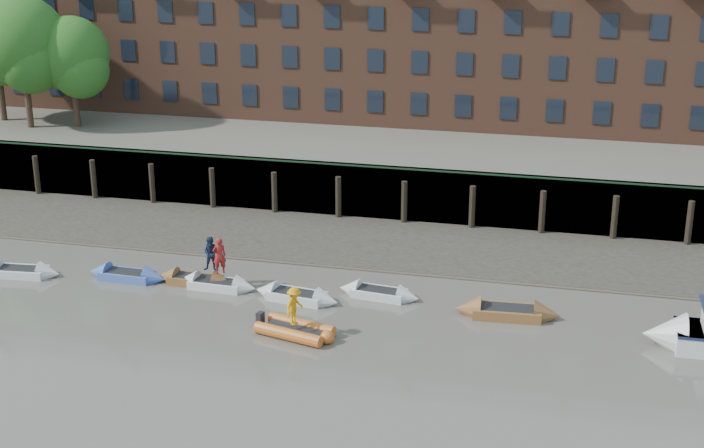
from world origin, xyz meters
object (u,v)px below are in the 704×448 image
(rowboat_5, at_px, (379,293))
(person_rower_b, at_px, (211,254))
(rowboat_6, at_px, (507,312))
(rib_tender, at_px, (298,330))
(rowboat_4, at_px, (296,296))
(rowboat_3, at_px, (216,284))
(person_rower_a, at_px, (219,256))
(person_rib_crew, at_px, (294,306))
(rowboat_1, at_px, (127,275))
(rowboat_0, at_px, (20,272))
(rowboat_2, at_px, (195,280))

(rowboat_5, bearing_deg, person_rower_b, -169.53)
(rowboat_6, bearing_deg, rib_tender, -158.20)
(rowboat_4, bearing_deg, rowboat_6, 11.25)
(rowboat_3, relative_size, person_rower_a, 2.29)
(rowboat_4, height_order, person_rib_crew, person_rib_crew)
(rowboat_1, relative_size, person_rower_b, 2.41)
(rowboat_0, relative_size, rowboat_4, 0.97)
(rowboat_3, height_order, person_rib_crew, person_rib_crew)
(rowboat_3, bearing_deg, rowboat_2, 169.91)
(rowboat_0, xyz_separation_m, person_rower_a, (10.59, 0.89, 1.51))
(rowboat_6, distance_m, rib_tender, 9.81)
(rowboat_2, xyz_separation_m, person_rower_b, (0.93, -0.00, 1.48))
(rowboat_5, relative_size, person_rib_crew, 2.39)
(rowboat_1, height_order, rowboat_3, rowboat_1)
(rowboat_4, xyz_separation_m, rib_tender, (1.19, -3.75, 0.05))
(rowboat_3, height_order, rib_tender, rowboat_3)
(rowboat_3, bearing_deg, rowboat_1, -178.02)
(rowboat_0, height_order, rowboat_4, rowboat_4)
(rowboat_5, xyz_separation_m, person_rower_a, (-7.88, -0.74, 1.52))
(person_rower_b, bearing_deg, rowboat_0, -179.98)
(rowboat_2, distance_m, rowboat_3, 1.26)
(rib_tender, bearing_deg, rowboat_2, 160.69)
(rowboat_2, relative_size, rowboat_5, 0.99)
(rowboat_4, bearing_deg, person_rower_b, 179.23)
(rowboat_4, height_order, rowboat_6, rowboat_6)
(person_rower_a, height_order, person_rower_b, person_rower_a)
(rowboat_0, height_order, rowboat_5, rowboat_0)
(person_rower_a, xyz_separation_m, person_rower_b, (-0.51, 0.20, -0.04))
(person_rower_b, relative_size, person_rib_crew, 1.00)
(rowboat_4, xyz_separation_m, person_rower_b, (-4.60, 0.77, 1.47))
(rowboat_2, height_order, rowboat_4, rowboat_4)
(rowboat_4, bearing_deg, rowboat_1, -174.65)
(rowboat_0, distance_m, rowboat_2, 9.22)
(rowboat_5, bearing_deg, rowboat_1, -169.80)
(rowboat_1, xyz_separation_m, rowboat_3, (4.85, -0.04, -0.00))
(rowboat_0, bearing_deg, person_rower_a, -0.99)
(rowboat_6, relative_size, person_rower_a, 2.69)
(person_rower_b, xyz_separation_m, person_rib_crew, (5.67, -4.57, -0.23))
(rowboat_5, xyz_separation_m, rib_tender, (-2.60, -5.06, 0.06))
(rowboat_0, xyz_separation_m, rowboat_2, (9.15, 1.09, -0.01))
(rib_tender, relative_size, person_rower_b, 2.11)
(rowboat_0, bearing_deg, person_rib_crew, -18.27)
(rowboat_2, bearing_deg, rowboat_1, -174.76)
(rowboat_1, distance_m, rib_tender, 11.19)
(rowboat_2, bearing_deg, rowboat_4, -6.43)
(rowboat_0, bearing_deg, rowboat_4, -4.54)
(rowboat_3, bearing_deg, person_rower_a, 21.64)
(rowboat_3, distance_m, person_rib_crew, 6.99)
(rowboat_0, distance_m, rowboat_5, 18.54)
(rowboat_1, height_order, person_rower_b, person_rower_b)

